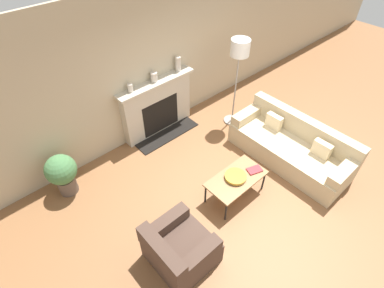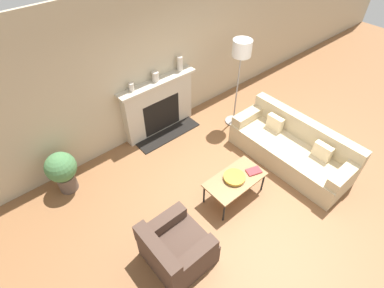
{
  "view_description": "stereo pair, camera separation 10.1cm",
  "coord_description": "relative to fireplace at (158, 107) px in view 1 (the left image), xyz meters",
  "views": [
    {
      "loc": [
        -2.94,
        -1.86,
        4.23
      ],
      "look_at": [
        -0.27,
        1.12,
        0.45
      ],
      "focal_mm": 28.0,
      "sensor_mm": 36.0,
      "label": 1
    },
    {
      "loc": [
        -2.87,
        -1.93,
        4.23
      ],
      "look_at": [
        -0.27,
        1.12,
        0.45
      ],
      "focal_mm": 28.0,
      "sensor_mm": 36.0,
      "label": 2
    }
  ],
  "objects": [
    {
      "name": "fireplace",
      "position": [
        0.0,
        0.0,
        0.0
      ],
      "size": [
        1.7,
        0.59,
        1.19
      ],
      "color": "beige",
      "rests_on": "ground_plane"
    },
    {
      "name": "couch",
      "position": [
        1.33,
        -2.38,
        -0.28
      ],
      "size": [
        0.9,
        2.28,
        0.82
      ],
      "rotation": [
        0.0,
        0.0,
        -1.57
      ],
      "color": "#CCB78E",
      "rests_on": "ground_plane"
    },
    {
      "name": "book",
      "position": [
        0.23,
        -2.37,
        -0.12
      ],
      "size": [
        0.28,
        0.23,
        0.02
      ],
      "rotation": [
        0.0,
        0.0,
        -0.33
      ],
      "color": "#9E2D33",
      "rests_on": "coffee_table"
    },
    {
      "name": "mantel_vase_center_left",
      "position": [
        -0.01,
        0.01,
        0.7
      ],
      "size": [
        0.13,
        0.13,
        0.18
      ],
      "color": "beige",
      "rests_on": "fireplace"
    },
    {
      "name": "bowl",
      "position": [
        -0.13,
        -2.26,
        -0.09
      ],
      "size": [
        0.36,
        0.36,
        0.06
      ],
      "color": "#BC8E2D",
      "rests_on": "coffee_table"
    },
    {
      "name": "mantel_vase_center_right",
      "position": [
        0.58,
        0.01,
        0.76
      ],
      "size": [
        0.11,
        0.11,
        0.29
      ],
      "color": "beige",
      "rests_on": "fireplace"
    },
    {
      "name": "wall_back",
      "position": [
        0.15,
        0.14,
        0.87
      ],
      "size": [
        18.0,
        0.06,
        2.9
      ],
      "color": "#BCAD8E",
      "rests_on": "ground_plane"
    },
    {
      "name": "armchair_near",
      "position": [
        -1.57,
        -2.54,
        -0.29
      ],
      "size": [
        0.83,
        0.85,
        0.74
      ],
      "rotation": [
        0.0,
        0.0,
        1.57
      ],
      "color": "#4C382D",
      "rests_on": "ground_plane"
    },
    {
      "name": "floor_lamp",
      "position": [
        1.37,
        -0.85,
        0.98
      ],
      "size": [
        0.37,
        0.37,
        1.89
      ],
      "color": "gray",
      "rests_on": "ground_plane"
    },
    {
      "name": "potted_plant",
      "position": [
        -2.21,
        -0.27,
        -0.1
      ],
      "size": [
        0.51,
        0.51,
        0.81
      ],
      "color": "brown",
      "rests_on": "ground_plane"
    },
    {
      "name": "ground_plane",
      "position": [
        0.15,
        -2.3,
        -0.58
      ],
      "size": [
        18.0,
        18.0,
        0.0
      ],
      "primitive_type": "plane",
      "color": "brown"
    },
    {
      "name": "mantel_vase_left",
      "position": [
        -0.54,
        0.01,
        0.69
      ],
      "size": [
        0.1,
        0.1,
        0.16
      ],
      "color": "beige",
      "rests_on": "fireplace"
    },
    {
      "name": "coffee_table",
      "position": [
        -0.12,
        -2.28,
        -0.16
      ],
      "size": [
        1.02,
        0.55,
        0.45
      ],
      "color": "olive",
      "rests_on": "ground_plane"
    }
  ]
}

